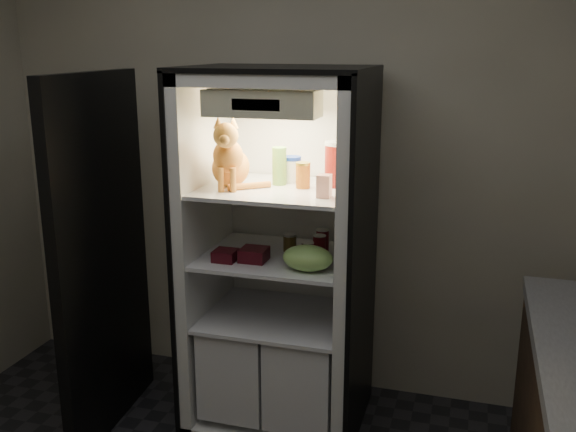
% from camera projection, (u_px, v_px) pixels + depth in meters
% --- Properties ---
extents(room_shell, '(3.60, 3.60, 3.60)m').
position_uv_depth(room_shell, '(139.00, 171.00, 1.86)').
color(room_shell, white).
rests_on(room_shell, floor).
extents(refrigerator, '(0.90, 0.72, 1.88)m').
position_uv_depth(refrigerator, '(281.00, 278.00, 3.35)').
color(refrigerator, white).
rests_on(refrigerator, floor).
extents(fridge_door, '(0.12, 0.87, 1.85)m').
position_uv_depth(fridge_door, '(102.00, 261.00, 3.25)').
color(fridge_door, black).
rests_on(fridge_door, floor).
extents(tabby_cat, '(0.33, 0.36, 0.36)m').
position_uv_depth(tabby_cat, '(230.00, 160.00, 3.13)').
color(tabby_cat, orange).
rests_on(tabby_cat, refrigerator).
extents(parmesan_shaker, '(0.07, 0.07, 0.19)m').
position_uv_depth(parmesan_shaker, '(279.00, 166.00, 3.21)').
color(parmesan_shaker, '#268C3E').
rests_on(parmesan_shaker, refrigerator).
extents(mayo_tub, '(0.10, 0.10, 0.13)m').
position_uv_depth(mayo_tub, '(292.00, 169.00, 3.27)').
color(mayo_tub, white).
rests_on(mayo_tub, refrigerator).
extents(salsa_jar, '(0.07, 0.07, 0.13)m').
position_uv_depth(salsa_jar, '(303.00, 175.00, 3.14)').
color(salsa_jar, maroon).
rests_on(salsa_jar, refrigerator).
extents(pepper_jar, '(0.13, 0.13, 0.22)m').
position_uv_depth(pepper_jar, '(338.00, 164.00, 3.17)').
color(pepper_jar, maroon).
rests_on(pepper_jar, refrigerator).
extents(cream_carton, '(0.06, 0.06, 0.11)m').
position_uv_depth(cream_carton, '(324.00, 186.00, 2.95)').
color(cream_carton, white).
rests_on(cream_carton, refrigerator).
extents(soda_can_a, '(0.07, 0.07, 0.12)m').
position_uv_depth(soda_can_a, '(322.00, 241.00, 3.27)').
color(soda_can_a, black).
rests_on(soda_can_a, refrigerator).
extents(soda_can_b, '(0.07, 0.07, 0.12)m').
position_uv_depth(soda_can_b, '(319.00, 247.00, 3.18)').
color(soda_can_b, black).
rests_on(soda_can_b, refrigerator).
extents(soda_can_c, '(0.06, 0.06, 0.11)m').
position_uv_depth(soda_can_c, '(308.00, 253.00, 3.10)').
color(soda_can_c, black).
rests_on(soda_can_c, refrigerator).
extents(condiment_jar, '(0.07, 0.07, 0.09)m').
position_uv_depth(condiment_jar, '(290.00, 243.00, 3.30)').
color(condiment_jar, '#503C16').
rests_on(condiment_jar, refrigerator).
extents(grape_bag, '(0.24, 0.18, 0.12)m').
position_uv_depth(grape_bag, '(308.00, 258.00, 3.02)').
color(grape_bag, '#7EBA57').
rests_on(grape_bag, refrigerator).
extents(berry_box_left, '(0.11, 0.11, 0.05)m').
position_uv_depth(berry_box_left, '(225.00, 255.00, 3.16)').
color(berry_box_left, '#520D13').
rests_on(berry_box_left, refrigerator).
extents(berry_box_right, '(0.13, 0.13, 0.06)m').
position_uv_depth(berry_box_right, '(254.00, 255.00, 3.16)').
color(berry_box_right, '#520D13').
rests_on(berry_box_right, refrigerator).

